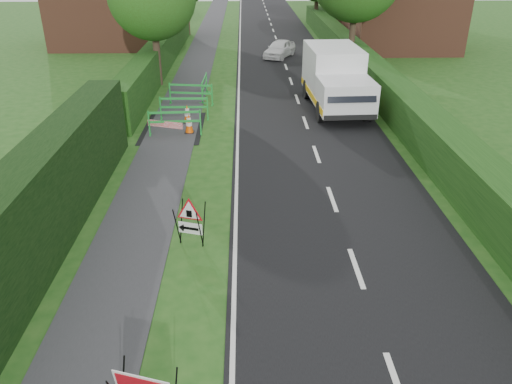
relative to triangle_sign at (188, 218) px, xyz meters
name	(u,v)px	position (x,y,z in m)	size (l,w,h in m)	color
ground	(250,298)	(1.49, -2.11, -0.78)	(120.00, 120.00, 0.00)	#1D4C15
road_surface	(274,32)	(3.99, 32.89, -0.77)	(6.00, 90.00, 0.02)	black
footpath	(209,33)	(-1.51, 32.89, -0.77)	(2.00, 90.00, 0.02)	#2D2D30
hedge_west_near	(16,301)	(-3.51, -2.11, -0.78)	(1.10, 18.00, 2.50)	black
hedge_west_far	(163,68)	(-3.51, 19.89, -0.78)	(1.00, 24.00, 1.80)	#14380F
hedge_east	(374,93)	(7.99, 13.89, -0.78)	(1.20, 50.00, 1.50)	#14380F
house_west	(106,3)	(-8.51, 27.89, 2.12)	(7.50, 7.40, 7.88)	brown
house_east_a	(402,5)	(12.49, 25.89, 2.12)	(7.50, 7.40, 7.88)	brown
triangle_sign	(188,218)	(0.00, 0.00, 0.00)	(0.95, 0.95, 1.12)	black
works_van	(336,78)	(5.53, 11.53, 0.61)	(2.51, 5.85, 2.62)	silver
traffic_cone_0	(370,110)	(6.84, 9.92, -0.39)	(0.38, 0.38, 0.79)	black
traffic_cone_1	(368,102)	(6.99, 11.04, -0.39)	(0.38, 0.38, 0.79)	black
traffic_cone_2	(337,85)	(6.12, 14.09, -0.39)	(0.38, 0.38, 0.79)	black
traffic_cone_3	(189,123)	(-0.80, 8.30, -0.39)	(0.38, 0.38, 0.79)	black
traffic_cone_4	(187,114)	(-0.99, 9.56, -0.39)	(0.38, 0.38, 0.79)	black
ped_barrier_0	(175,120)	(-1.33, 8.09, -0.15)	(2.08, 0.48, 1.00)	#1A902F
ped_barrier_1	(184,105)	(-1.16, 9.99, -0.15)	(2.06, 0.37, 1.00)	#1A902F
ped_barrier_2	(191,91)	(-1.07, 12.20, -0.15)	(2.09, 0.64, 1.00)	#1A902F
ped_barrier_3	(204,85)	(-0.52, 13.35, -0.15)	(0.43, 2.07, 1.00)	#1A902F
redwhite_plank	(166,135)	(-1.71, 8.05, -0.78)	(1.50, 0.04, 0.25)	red
hatchback_car	(280,49)	(3.78, 22.79, -0.22)	(1.32, 3.29, 1.12)	silver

